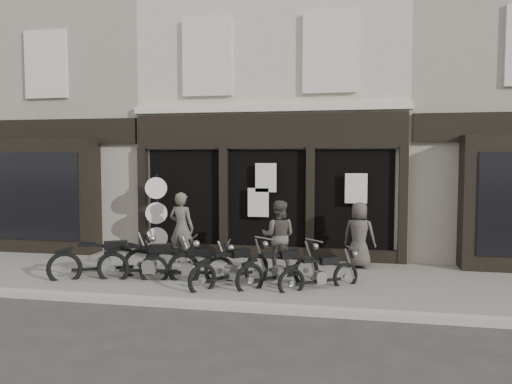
% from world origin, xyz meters
% --- Properties ---
extents(ground_plane, '(90.00, 90.00, 0.00)m').
position_xyz_m(ground_plane, '(0.00, 0.00, 0.00)').
color(ground_plane, '#2D2B28').
rests_on(ground_plane, ground).
extents(pavement, '(30.00, 4.20, 0.12)m').
position_xyz_m(pavement, '(0.00, 0.90, 0.06)').
color(pavement, slate).
rests_on(pavement, ground_plane).
extents(kerb, '(30.00, 0.25, 0.13)m').
position_xyz_m(kerb, '(0.00, -1.25, 0.07)').
color(kerb, gray).
rests_on(kerb, ground_plane).
extents(central_building, '(7.30, 6.22, 8.34)m').
position_xyz_m(central_building, '(0.00, 5.95, 4.08)').
color(central_building, beige).
rests_on(central_building, ground).
extents(neighbour_left, '(5.60, 6.73, 8.34)m').
position_xyz_m(neighbour_left, '(-6.35, 5.90, 4.04)').
color(neighbour_left, gray).
rests_on(neighbour_left, ground).
extents(neighbour_right, '(5.60, 6.73, 8.34)m').
position_xyz_m(neighbour_right, '(6.35, 5.90, 4.04)').
color(neighbour_right, gray).
rests_on(neighbour_right, ground).
extents(motorcycle_0, '(2.16, 1.33, 1.12)m').
position_xyz_m(motorcycle_0, '(-3.14, 0.10, 0.44)').
color(motorcycle_0, black).
rests_on(motorcycle_0, ground).
extents(motorcycle_1, '(2.28, 0.65, 1.09)m').
position_xyz_m(motorcycle_1, '(-2.07, 0.10, 0.43)').
color(motorcycle_1, black).
rests_on(motorcycle_1, ground).
extents(motorcycle_2, '(2.07, 0.64, 1.00)m').
position_xyz_m(motorcycle_2, '(-1.25, 0.22, 0.40)').
color(motorcycle_2, black).
rests_on(motorcycle_2, ground).
extents(motorcycle_3, '(1.49, 1.81, 1.02)m').
position_xyz_m(motorcycle_3, '(-0.24, 0.09, 0.40)').
color(motorcycle_3, black).
rests_on(motorcycle_3, ground).
extents(motorcycle_4, '(1.67, 1.60, 1.00)m').
position_xyz_m(motorcycle_4, '(0.76, 0.24, 0.40)').
color(motorcycle_4, black).
rests_on(motorcycle_4, ground).
extents(motorcycle_5, '(1.63, 1.27, 0.90)m').
position_xyz_m(motorcycle_5, '(1.60, 0.14, 0.36)').
color(motorcycle_5, black).
rests_on(motorcycle_5, ground).
extents(man_left, '(0.71, 0.53, 1.79)m').
position_xyz_m(man_left, '(-1.97, 1.85, 1.01)').
color(man_left, '#4C483E').
rests_on(man_left, pavement).
extents(man_centre, '(0.81, 0.63, 1.66)m').
position_xyz_m(man_centre, '(0.54, 1.47, 0.95)').
color(man_centre, '#454038').
rests_on(man_centre, pavement).
extents(man_right, '(0.88, 0.69, 1.59)m').
position_xyz_m(man_right, '(2.39, 2.21, 0.92)').
color(man_right, '#3D3833').
rests_on(man_right, pavement).
extents(advert_sign_post, '(0.54, 0.36, 2.33)m').
position_xyz_m(advert_sign_post, '(-2.82, 2.32, 1.13)').
color(advert_sign_post, black).
rests_on(advert_sign_post, ground).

